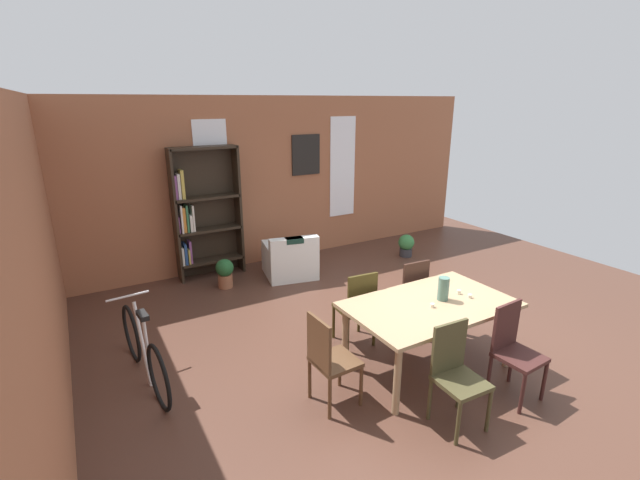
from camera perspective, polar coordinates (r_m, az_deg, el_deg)
name	(u,v)px	position (r m, az deg, el deg)	size (l,w,h in m)	color
ground_plane	(419,348)	(5.50, 12.79, -13.57)	(9.61, 9.61, 0.00)	#4F3126
back_wall_brick	(281,180)	(7.97, -5.09, 7.81)	(8.24, 0.12, 2.90)	#A26040
left_wall_brick	(31,308)	(3.65, -33.51, -7.44)	(0.12, 8.40, 2.90)	#A26040
window_pane_0	(213,179)	(7.44, -13.81, 7.80)	(0.55, 0.02, 1.89)	white
window_pane_1	(342,167)	(8.50, 2.94, 9.47)	(0.55, 0.02, 1.89)	white
dining_table	(430,310)	(4.86, 14.14, -8.86)	(1.77, 1.07, 0.77)	#A2835F
vase_on_table	(443,289)	(4.88, 15.81, -6.13)	(0.12, 0.12, 0.26)	#4C7266
tealight_candle_0	(459,292)	(5.12, 17.66, -6.50)	(0.04, 0.04, 0.04)	silver
tealight_candle_1	(432,305)	(4.73, 14.44, -8.27)	(0.04, 0.04, 0.04)	silver
tealight_candle_2	(470,296)	(5.06, 18.98, -6.94)	(0.04, 0.04, 0.04)	silver
dining_chair_near_left	(456,372)	(4.24, 17.32, -16.13)	(0.42, 0.42, 0.95)	#423D23
dining_chair_far_left	(357,306)	(5.22, 4.88, -8.56)	(0.43, 0.43, 0.95)	#3A3113
dining_chair_near_right	(514,348)	(4.79, 23.97, -12.76)	(0.42, 0.42, 0.95)	#3D1E1B
dining_chair_far_right	(409,292)	(5.68, 11.56, -6.62)	(0.43, 0.43, 0.95)	#341F17
dining_chair_head_left	(329,358)	(4.25, 1.17, -15.14)	(0.41, 0.41, 0.95)	brown
bookshelf_tall	(202,214)	(7.32, -15.14, 3.35)	(1.08, 0.29, 2.14)	#2D2319
armchair_white	(290,260)	(7.31, -3.91, -2.63)	(0.95, 0.95, 0.75)	white
bicycle_second	(144,352)	(5.02, -22.02, -13.38)	(0.44, 1.67, 0.89)	black
potted_plant_by_shelf	(225,272)	(7.02, -12.31, -4.12)	(0.28, 0.28, 0.47)	#9E6042
potted_plant_corner	(406,245)	(8.39, 11.19, -0.61)	(0.30, 0.30, 0.42)	#333338
framed_picture	(306,155)	(8.05, -1.85, 11.06)	(0.56, 0.03, 0.72)	black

